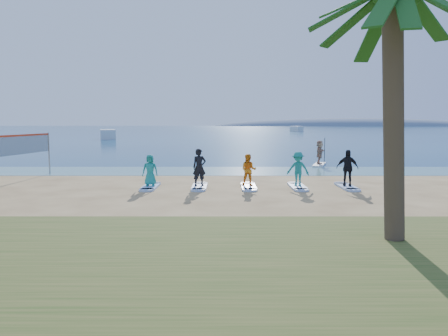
{
  "coord_description": "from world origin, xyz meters",
  "views": [
    {
      "loc": [
        1.07,
        -17.34,
        3.16
      ],
      "look_at": [
        1.05,
        2.0,
        1.1
      ],
      "focal_mm": 35.0,
      "sensor_mm": 36.0,
      "label": 1
    }
  ],
  "objects_px": {
    "volleyball_net": "(0,147)",
    "boat_offshore_a": "(108,139)",
    "surfboard_0": "(150,187)",
    "surfboard_1": "(199,187)",
    "surfboard_2": "(249,187)",
    "student_2": "(249,170)",
    "student_4": "(347,168)",
    "surfboard_3": "(298,187)",
    "surfboard_4": "(347,187)",
    "paddleboard": "(319,165)",
    "boat_offshore_b": "(296,132)",
    "paddleboarder": "(320,152)",
    "student_0": "(150,170)",
    "student_3": "(298,169)",
    "student_1": "(199,167)"
  },
  "relations": [
    {
      "from": "paddleboard",
      "to": "student_2",
      "type": "relative_size",
      "value": 1.97
    },
    {
      "from": "student_0",
      "to": "student_1",
      "type": "xyz_separation_m",
      "value": [
        2.36,
        0.0,
        0.14
      ]
    },
    {
      "from": "volleyball_net",
      "to": "surfboard_0",
      "type": "distance_m",
      "value": 7.96
    },
    {
      "from": "boat_offshore_a",
      "to": "boat_offshore_b",
      "type": "bearing_deg",
      "value": 35.48
    },
    {
      "from": "boat_offshore_a",
      "to": "student_0",
      "type": "height_order",
      "value": "student_0"
    },
    {
      "from": "student_4",
      "to": "volleyball_net",
      "type": "bearing_deg",
      "value": -166.15
    },
    {
      "from": "paddleboard",
      "to": "surfboard_1",
      "type": "distance_m",
      "value": 13.3
    },
    {
      "from": "surfboard_3",
      "to": "student_4",
      "type": "relative_size",
      "value": 1.27
    },
    {
      "from": "volleyball_net",
      "to": "student_0",
      "type": "height_order",
      "value": "volleyball_net"
    },
    {
      "from": "surfboard_1",
      "to": "surfboard_4",
      "type": "bearing_deg",
      "value": 0.0
    },
    {
      "from": "paddleboard",
      "to": "student_0",
      "type": "bearing_deg",
      "value": -116.75
    },
    {
      "from": "paddleboard",
      "to": "student_0",
      "type": "height_order",
      "value": "student_0"
    },
    {
      "from": "surfboard_3",
      "to": "student_3",
      "type": "relative_size",
      "value": 1.34
    },
    {
      "from": "student_2",
      "to": "student_0",
      "type": "bearing_deg",
      "value": -170.23
    },
    {
      "from": "surfboard_0",
      "to": "surfboard_3",
      "type": "relative_size",
      "value": 1.0
    },
    {
      "from": "student_0",
      "to": "boat_offshore_b",
      "type": "bearing_deg",
      "value": 77.18
    },
    {
      "from": "surfboard_0",
      "to": "student_1",
      "type": "height_order",
      "value": "student_1"
    },
    {
      "from": "boat_offshore_a",
      "to": "student_1",
      "type": "bearing_deg",
      "value": -87.9
    },
    {
      "from": "volleyball_net",
      "to": "boat_offshore_a",
      "type": "xyz_separation_m",
      "value": [
        -10.26,
        58.55,
        -1.9
      ]
    },
    {
      "from": "student_2",
      "to": "student_4",
      "type": "bearing_deg",
      "value": 9.77
    },
    {
      "from": "boat_offshore_b",
      "to": "surfboard_4",
      "type": "distance_m",
      "value": 117.64
    },
    {
      "from": "paddleboard",
      "to": "surfboard_2",
      "type": "distance_m",
      "value": 12.01
    },
    {
      "from": "paddleboard",
      "to": "boat_offshore_a",
      "type": "bearing_deg",
      "value": 137.9
    },
    {
      "from": "surfboard_2",
      "to": "boat_offshore_b",
      "type": "bearing_deg",
      "value": 79.56
    },
    {
      "from": "boat_offshore_b",
      "to": "paddleboarder",
      "type": "bearing_deg",
      "value": -116.37
    },
    {
      "from": "surfboard_4",
      "to": "paddleboard",
      "type": "bearing_deg",
      "value": 84.78
    },
    {
      "from": "student_0",
      "to": "surfboard_4",
      "type": "distance_m",
      "value": 9.49
    },
    {
      "from": "paddleboard",
      "to": "student_4",
      "type": "relative_size",
      "value": 1.73
    },
    {
      "from": "surfboard_1",
      "to": "surfboard_2",
      "type": "bearing_deg",
      "value": 0.0
    },
    {
      "from": "volleyball_net",
      "to": "surfboard_0",
      "type": "height_order",
      "value": "volleyball_net"
    },
    {
      "from": "surfboard_0",
      "to": "volleyball_net",
      "type": "bearing_deg",
      "value": 172.22
    },
    {
      "from": "surfboard_0",
      "to": "surfboard_1",
      "type": "xyz_separation_m",
      "value": [
        2.36,
        0.0,
        0.0
      ]
    },
    {
      "from": "surfboard_0",
      "to": "surfboard_3",
      "type": "bearing_deg",
      "value": 0.0
    },
    {
      "from": "student_0",
      "to": "student_2",
      "type": "distance_m",
      "value": 4.73
    },
    {
      "from": "surfboard_0",
      "to": "student_1",
      "type": "xyz_separation_m",
      "value": [
        2.36,
        0.0,
        0.94
      ]
    },
    {
      "from": "student_4",
      "to": "surfboard_1",
      "type": "bearing_deg",
      "value": -162.65
    },
    {
      "from": "boat_offshore_b",
      "to": "boat_offshore_a",
      "type": "bearing_deg",
      "value": -145.72
    },
    {
      "from": "surfboard_0",
      "to": "student_0",
      "type": "xyz_separation_m",
      "value": [
        0.0,
        0.0,
        0.8
      ]
    },
    {
      "from": "paddleboard",
      "to": "surfboard_3",
      "type": "distance_m",
      "value": 11.09
    },
    {
      "from": "boat_offshore_a",
      "to": "student_0",
      "type": "relative_size",
      "value": 5.61
    },
    {
      "from": "surfboard_2",
      "to": "surfboard_3",
      "type": "distance_m",
      "value": 2.36
    },
    {
      "from": "surfboard_1",
      "to": "surfboard_3",
      "type": "distance_m",
      "value": 4.73
    },
    {
      "from": "volleyball_net",
      "to": "surfboard_3",
      "type": "distance_m",
      "value": 14.92
    },
    {
      "from": "student_1",
      "to": "surfboard_2",
      "type": "relative_size",
      "value": 0.81
    },
    {
      "from": "surfboard_1",
      "to": "student_2",
      "type": "distance_m",
      "value": 2.5
    },
    {
      "from": "volleyball_net",
      "to": "surfboard_3",
      "type": "height_order",
      "value": "volleyball_net"
    },
    {
      "from": "boat_offshore_a",
      "to": "student_3",
      "type": "xyz_separation_m",
      "value": [
        25.03,
        -59.59,
        0.91
      ]
    },
    {
      "from": "student_2",
      "to": "student_1",
      "type": "bearing_deg",
      "value": -170.23
    },
    {
      "from": "volleyball_net",
      "to": "boat_offshore_a",
      "type": "relative_size",
      "value": 1.07
    },
    {
      "from": "boat_offshore_a",
      "to": "paddleboarder",
      "type": "bearing_deg",
      "value": -76.66
    }
  ]
}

